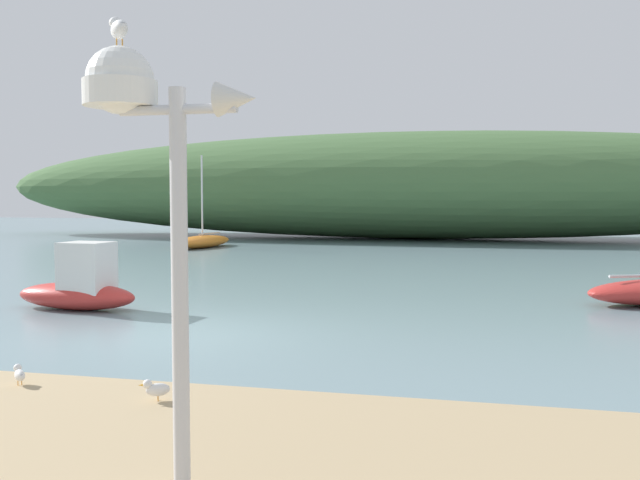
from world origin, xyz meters
name	(u,v)px	position (x,y,z in m)	size (l,w,h in m)	color
ground_plane	(180,334)	(0.00, 0.00, 0.00)	(120.00, 120.00, 0.00)	gray
distant_hill	(410,185)	(1.08, 28.69, 3.03)	(51.13, 11.36, 6.06)	#476B3D
mast_structure	(141,125)	(2.60, -6.22, 2.83)	(1.27, 0.52, 3.19)	silver
seagull_on_radar	(119,28)	(2.44, -6.21, 3.51)	(0.26, 0.27, 0.22)	orange
motorboat_outer_mooring	(80,286)	(-3.12, 1.92, 0.49)	(2.79, 1.18, 1.41)	#B72D28
sailboat_far_right	(203,241)	(-7.61, 19.01, 0.30)	(2.06, 4.41, 4.28)	orange
seagull_near_waterline	(19,374)	(-0.12, -4.01, 0.33)	(0.27, 0.25, 0.22)	orange
seagull_upper_strand	(156,388)	(1.67, -4.22, 0.33)	(0.32, 0.22, 0.23)	orange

